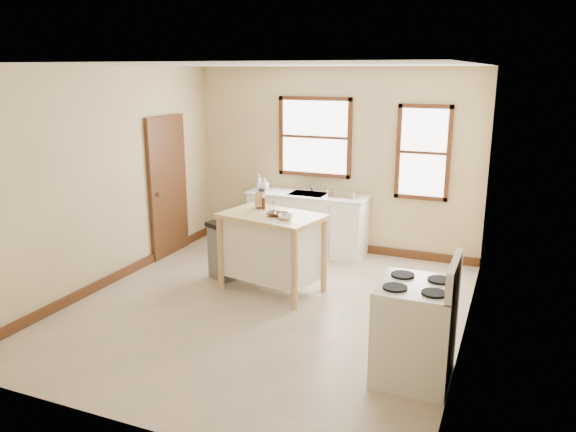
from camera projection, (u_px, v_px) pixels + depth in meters
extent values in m
plane|color=#AFA28B|center=(266.00, 307.00, 6.70)|extent=(5.00, 5.00, 0.00)
plane|color=white|center=(263.00, 65.00, 5.99)|extent=(5.00, 5.00, 0.00)
cube|color=beige|center=(333.00, 161.00, 8.58)|extent=(4.50, 0.04, 2.80)
cube|color=beige|center=(105.00, 178.00, 7.19)|extent=(0.04, 5.00, 2.80)
cube|color=beige|center=(472.00, 211.00, 5.51)|extent=(0.04, 5.00, 2.80)
cube|color=#422012|center=(168.00, 186.00, 8.42)|extent=(0.06, 0.90, 2.10)
cube|color=#422012|center=(331.00, 245.00, 8.89)|extent=(4.50, 0.04, 0.12)
cube|color=#422012|center=(115.00, 277.00, 7.51)|extent=(0.04, 5.00, 0.12)
cylinder|color=silver|center=(312.00, 184.00, 8.68)|extent=(0.03, 0.03, 0.22)
imported|color=#B2B2B2|center=(259.00, 182.00, 8.75)|extent=(0.10, 0.10, 0.25)
imported|color=#B2B2B2|center=(265.00, 184.00, 8.74)|extent=(0.10, 0.11, 0.19)
cylinder|color=#412211|center=(263.00, 204.00, 7.21)|extent=(0.06, 0.06, 0.15)
imported|color=brown|center=(274.00, 214.00, 6.90)|extent=(0.23, 0.23, 0.05)
imported|color=brown|center=(281.00, 214.00, 6.89)|extent=(0.23, 0.23, 0.04)
imported|color=white|center=(285.00, 217.00, 6.74)|extent=(0.22, 0.22, 0.06)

